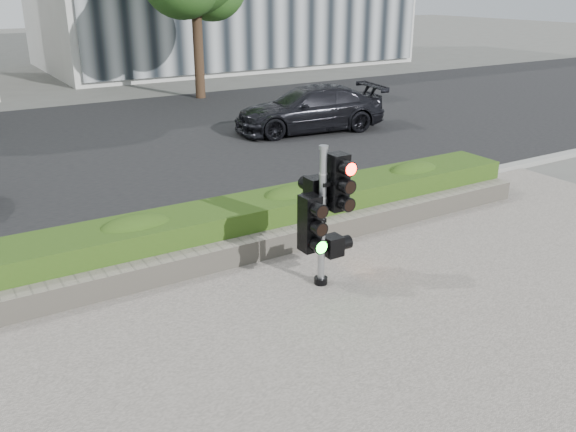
{
  "coord_description": "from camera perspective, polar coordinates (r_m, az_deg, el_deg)",
  "views": [
    {
      "loc": [
        -3.61,
        -5.67,
        3.99
      ],
      "look_at": [
        0.22,
        0.6,
        1.19
      ],
      "focal_mm": 38.0,
      "sensor_mm": 36.0,
      "label": 1
    }
  ],
  "objects": [
    {
      "name": "hedge",
      "position": [
        9.68,
        -7.13,
        -1.24
      ],
      "size": [
        12.0,
        1.0,
        0.68
      ],
      "primitive_type": "cube",
      "color": "#4B7122",
      "rests_on": "sidewalk"
    },
    {
      "name": "car_dark",
      "position": [
        17.68,
        2.02,
        9.99
      ],
      "size": [
        4.58,
        2.43,
        1.26
      ],
      "primitive_type": "imported",
      "rotation": [
        0.0,
        0.0,
        -1.73
      ],
      "color": "black",
      "rests_on": "road"
    },
    {
      "name": "road",
      "position": [
        16.57,
        -17.98,
        5.96
      ],
      "size": [
        60.0,
        13.0,
        0.02
      ],
      "primitive_type": "cube",
      "color": "black",
      "rests_on": "ground"
    },
    {
      "name": "curb",
      "position": [
        10.31,
        -8.45,
        -1.76
      ],
      "size": [
        60.0,
        0.25,
        0.12
      ],
      "primitive_type": "cube",
      "color": "gray",
      "rests_on": "ground"
    },
    {
      "name": "ground",
      "position": [
        7.82,
        0.95,
        -9.81
      ],
      "size": [
        120.0,
        120.0,
        0.0
      ],
      "primitive_type": "plane",
      "color": "#51514C",
      "rests_on": "ground"
    },
    {
      "name": "stone_wall",
      "position": [
        9.2,
        -5.39,
        -3.53
      ],
      "size": [
        12.0,
        0.32,
        0.34
      ],
      "primitive_type": "cube",
      "color": "gray",
      "rests_on": "sidewalk"
    },
    {
      "name": "traffic_signal",
      "position": [
        8.26,
        3.27,
        0.64
      ],
      "size": [
        0.69,
        0.5,
        2.0
      ],
      "rotation": [
        0.0,
        0.0,
        0.01
      ],
      "color": "black",
      "rests_on": "sidewalk"
    }
  ]
}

